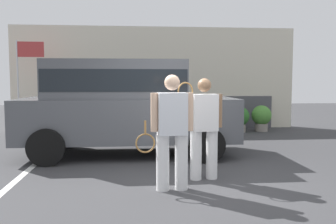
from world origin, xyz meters
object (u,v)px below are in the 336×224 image
Objects in this scene: parked_suv at (124,103)px; tennis_player_man at (172,131)px; potted_plant_by_porch at (240,118)px; potted_plant_secondary at (261,117)px; flag_pole at (24,69)px; tennis_player_woman at (204,127)px.

parked_suv is 2.83m from tennis_player_man.
potted_plant_by_porch is 0.96× the size of potted_plant_secondary.
potted_plant_secondary is 7.49m from flag_pole.
tennis_player_man is at bearing -115.09° from potted_plant_by_porch.
flag_pole is (-7.33, -0.10, 1.51)m from potted_plant_secondary.
potted_plant_secondary is at bearing 38.49° from parked_suv.
potted_plant_by_porch is 6.76m from flag_pole.
flag_pole reaches higher than tennis_player_woman.
parked_suv is 2.70× the size of tennis_player_man.
tennis_player_woman is (1.36, -2.16, -0.27)m from parked_suv.
potted_plant_secondary reaches higher than potted_plant_by_porch.
tennis_player_man is 1.03× the size of tennis_player_woman.
potted_plant_by_porch is at bearing 43.09° from parked_suv.
parked_suv is 1.63× the size of flag_pole.
potted_plant_by_porch is at bearing -119.03° from tennis_player_woman.
tennis_player_woman is 2.06× the size of potted_plant_by_porch.
potted_plant_secondary is at bearing 0.78° from flag_pole.
tennis_player_man is 2.12× the size of potted_plant_by_porch.
tennis_player_man is 0.60× the size of flag_pole.
potted_plant_by_porch is 0.28× the size of flag_pole.
parked_suv is at bearing -137.37° from potted_plant_by_porch.
tennis_player_man is at bearing -120.28° from potted_plant_secondary.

